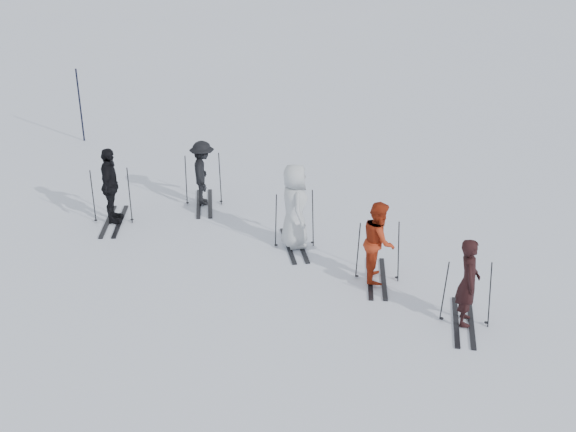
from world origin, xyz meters
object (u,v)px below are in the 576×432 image
object	(u,v)px
skier_red	(379,242)
skier_uphill_far	(203,174)
piste_marker	(80,105)
skier_near_dark	(468,283)
skier_grey	(294,207)
skier_uphill_left	(110,187)

from	to	relation	value
skier_red	skier_uphill_far	xyz separation A→B (m)	(-2.71, 4.62, -0.02)
skier_uphill_far	piste_marker	xyz separation A→B (m)	(-2.81, 5.90, 0.33)
skier_near_dark	skier_grey	bearing A→B (deg)	54.32
piste_marker	skier_uphill_left	bearing A→B (deg)	-84.47
skier_uphill_left	skier_uphill_far	distance (m)	2.25
skier_near_dark	skier_red	distance (m)	2.10
skier_uphill_left	skier_uphill_far	bearing A→B (deg)	-64.48
piste_marker	skier_red	bearing A→B (deg)	-62.31
piste_marker	skier_near_dark	bearing A→B (deg)	-62.63
skier_near_dark	skier_red	world-z (taller)	skier_red
skier_grey	skier_uphill_far	distance (m)	3.18
skier_red	skier_near_dark	bearing A→B (deg)	-135.18
skier_uphill_far	skier_near_dark	bearing A→B (deg)	-141.99
skier_grey	skier_red	bearing A→B (deg)	-141.40
skier_near_dark	skier_grey	distance (m)	4.28
skier_near_dark	skier_red	size ratio (longest dim) A/B	1.00
skier_red	skier_uphill_left	size ratio (longest dim) A/B	0.92
skier_red	skier_uphill_left	world-z (taller)	skier_uphill_left
piste_marker	skier_grey	bearing A→B (deg)	-63.48
skier_red	piste_marker	xyz separation A→B (m)	(-5.52, 10.52, 0.31)
skier_uphill_far	skier_uphill_left	bearing A→B (deg)	112.11
skier_red	piste_marker	distance (m)	11.89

